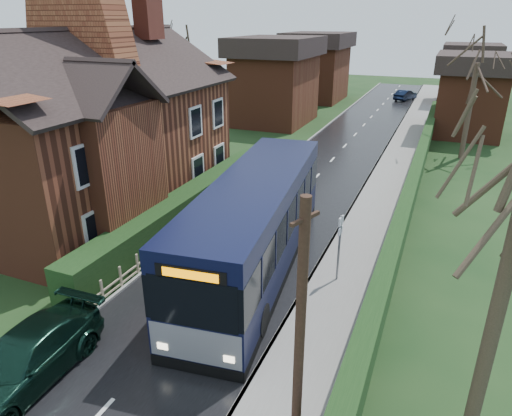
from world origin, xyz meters
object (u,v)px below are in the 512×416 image
at_px(bus, 255,226).
at_px(bus_stop_sign, 340,239).
at_px(brick_house, 93,125).
at_px(car_green, 25,359).
at_px(car_silver, 253,178).
at_px(telegraph_pole, 300,337).

distance_m(bus, bus_stop_sign, 3.20).
relative_size(brick_house, car_green, 3.01).
relative_size(brick_house, bus, 1.17).
height_order(brick_house, bus_stop_sign, brick_house).
height_order(car_silver, bus_stop_sign, bus_stop_sign).
bearing_deg(car_silver, bus_stop_sign, -38.52).
bearing_deg(bus_stop_sign, car_silver, 136.40).
relative_size(car_green, bus_stop_sign, 1.79).
xyz_separation_m(bus, telegraph_pole, (4.00, -7.21, 1.32)).
bearing_deg(brick_house, telegraph_pole, -35.84).
height_order(brick_house, telegraph_pole, brick_house).
height_order(car_green, telegraph_pole, telegraph_pole).
bearing_deg(brick_house, car_silver, 43.78).
height_order(brick_house, car_green, brick_house).
xyz_separation_m(brick_house, car_green, (6.15, -10.48, -3.67)).
xyz_separation_m(car_green, bus_stop_sign, (6.58, 8.13, 1.08)).
distance_m(brick_house, car_green, 12.70).
relative_size(bus_stop_sign, telegraph_pole, 0.43).
distance_m(bus, car_silver, 9.08).
bearing_deg(telegraph_pole, car_green, -153.82).
height_order(car_silver, telegraph_pole, telegraph_pole).
bearing_deg(bus_stop_sign, brick_house, 175.70).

